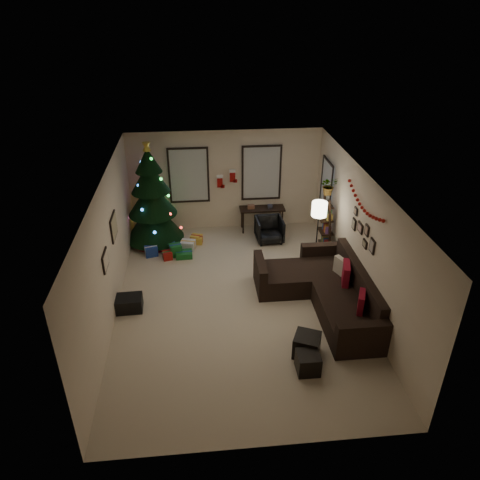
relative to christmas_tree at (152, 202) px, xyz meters
name	(u,v)px	position (x,y,z in m)	size (l,w,h in m)	color
floor	(238,302)	(1.89, -2.81, -1.14)	(7.00, 7.00, 0.00)	beige
ceiling	(238,182)	(1.89, -2.81, 1.56)	(7.00, 7.00, 0.00)	white
wall_back	(225,181)	(1.89, 0.69, 0.21)	(5.00, 5.00, 0.00)	beige
wall_front	(264,379)	(1.89, -6.31, 0.21)	(5.00, 5.00, 0.00)	beige
wall_left	(108,252)	(-0.61, -2.81, 0.21)	(7.00, 7.00, 0.00)	beige
wall_right	(361,240)	(4.39, -2.81, 0.21)	(7.00, 7.00, 0.00)	beige
window_back_left	(189,175)	(0.94, 0.66, 0.41)	(1.05, 0.06, 1.50)	#728CB2
window_back_right	(261,173)	(2.84, 0.66, 0.41)	(1.05, 0.06, 1.50)	#728CB2
window_right_wall	(327,186)	(4.36, -0.26, 0.36)	(0.06, 0.90, 1.30)	#728CB2
christmas_tree	(152,202)	(0.00, 0.00, 0.00)	(1.47, 1.47, 2.74)	black
presents	(175,247)	(0.51, -0.53, -1.02)	(1.50, 1.01, 0.30)	silver
sofa	(326,291)	(3.69, -3.02, -0.83)	(2.09, 3.02, 0.92)	black
pillow_red_a	(361,302)	(4.10, -3.92, -0.50)	(0.11, 0.40, 0.40)	maroon
pillow_red_b	(346,274)	(4.10, -2.96, -0.50)	(0.13, 0.49, 0.49)	maroon
pillow_cream	(342,268)	(4.10, -2.68, -0.51)	(0.12, 0.41, 0.41)	#BFB29B
ottoman_near	(307,345)	(2.96, -4.50, -0.93)	(0.44, 0.44, 0.42)	black
ottoman_far	(308,363)	(2.89, -4.90, -0.95)	(0.39, 0.39, 0.37)	black
desk	(262,210)	(2.84, 0.41, -0.56)	(1.20, 0.43, 0.65)	black
desk_chair	(269,230)	(2.95, -0.24, -0.81)	(0.63, 0.59, 0.65)	black
bookshelf	(326,227)	(4.19, -1.09, -0.37)	(0.30, 0.47, 1.58)	black
potted_plant	(329,183)	(4.19, -0.95, 0.71)	(0.51, 0.44, 0.56)	#4C4C4C
floor_lamp	(319,213)	(3.84, -1.54, 0.23)	(0.35, 0.35, 1.64)	black
art_map	(114,227)	(-0.59, -2.09, 0.40)	(0.04, 0.60, 0.50)	black
art_abstract	(105,260)	(-0.59, -3.25, 0.30)	(0.04, 0.45, 0.35)	black
gallery	(363,232)	(4.37, -2.88, 0.44)	(0.03, 1.25, 0.54)	black
garland	(364,204)	(4.34, -2.80, 1.01)	(0.08, 1.90, 0.30)	#A5140C
stocking_left	(220,181)	(1.74, 0.60, 0.24)	(0.20, 0.05, 0.36)	#990F0C
stocking_right	(233,176)	(2.07, 0.56, 0.40)	(0.20, 0.05, 0.36)	#990F0C
storage_bin	(127,304)	(-0.40, -2.86, -0.98)	(0.61, 0.41, 0.31)	black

